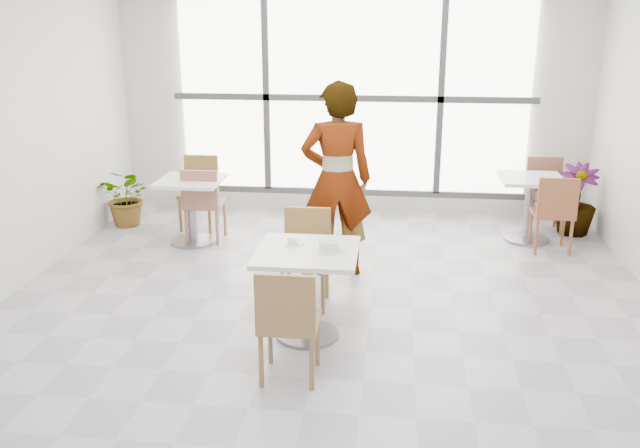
# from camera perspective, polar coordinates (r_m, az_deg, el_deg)

# --- Properties ---
(floor) EXTENTS (7.00, 7.00, 0.00)m
(floor) POSITION_cam_1_polar(r_m,az_deg,el_deg) (5.87, 0.32, -8.46)
(floor) COLOR #9E9EA5
(floor) RESTS_ON ground
(wall_back) EXTENTS (6.00, 0.00, 6.00)m
(wall_back) POSITION_cam_1_polar(r_m,az_deg,el_deg) (8.84, 2.75, 10.51)
(wall_back) COLOR silver
(wall_back) RESTS_ON ground
(wall_front) EXTENTS (6.00, 0.00, 6.00)m
(wall_front) POSITION_cam_1_polar(r_m,az_deg,el_deg) (2.13, -9.77, -13.02)
(wall_front) COLOR silver
(wall_front) RESTS_ON ground
(window) EXTENTS (4.60, 0.07, 2.52)m
(window) POSITION_cam_1_polar(r_m,az_deg,el_deg) (8.77, 2.73, 10.46)
(window) COLOR white
(window) RESTS_ON ground
(main_table) EXTENTS (0.80, 0.80, 0.75)m
(main_table) POSITION_cam_1_polar(r_m,az_deg,el_deg) (5.49, -1.07, -4.42)
(main_table) COLOR silver
(main_table) RESTS_ON ground
(chair_near) EXTENTS (0.42, 0.42, 0.87)m
(chair_near) POSITION_cam_1_polar(r_m,az_deg,el_deg) (4.84, -2.70, -7.86)
(chair_near) COLOR olive
(chair_near) RESTS_ON ground
(chair_far) EXTENTS (0.42, 0.42, 0.87)m
(chair_far) POSITION_cam_1_polar(r_m,az_deg,el_deg) (6.15, -1.17, -2.18)
(chair_far) COLOR olive
(chair_far) RESTS_ON ground
(oatmeal_bowl) EXTENTS (0.21, 0.21, 0.10)m
(oatmeal_bowl) POSITION_cam_1_polar(r_m,az_deg,el_deg) (5.37, 0.76, -1.83)
(oatmeal_bowl) COLOR silver
(oatmeal_bowl) RESTS_ON main_table
(coffee_cup) EXTENTS (0.16, 0.13, 0.07)m
(coffee_cup) POSITION_cam_1_polar(r_m,az_deg,el_deg) (5.52, -2.31, -1.46)
(coffee_cup) COLOR white
(coffee_cup) RESTS_ON main_table
(person) EXTENTS (0.78, 0.58, 1.94)m
(person) POSITION_cam_1_polar(r_m,az_deg,el_deg) (6.72, 1.40, 3.69)
(person) COLOR black
(person) RESTS_ON ground
(bg_table_left) EXTENTS (0.70, 0.70, 0.75)m
(bg_table_left) POSITION_cam_1_polar(r_m,az_deg,el_deg) (7.87, -10.70, 1.84)
(bg_table_left) COLOR white
(bg_table_left) RESTS_ON ground
(bg_table_right) EXTENTS (0.70, 0.70, 0.75)m
(bg_table_right) POSITION_cam_1_polar(r_m,az_deg,el_deg) (8.18, 17.09, 1.95)
(bg_table_right) COLOR white
(bg_table_right) RESTS_ON ground
(bg_chair_left_near) EXTENTS (0.42, 0.42, 0.87)m
(bg_chair_left_near) POSITION_cam_1_polar(r_m,az_deg,el_deg) (7.87, -9.77, 1.98)
(bg_chair_left_near) COLOR #9D614E
(bg_chair_left_near) RESTS_ON ground
(bg_chair_left_far) EXTENTS (0.42, 0.42, 0.87)m
(bg_chair_left_far) POSITION_cam_1_polar(r_m,az_deg,el_deg) (8.48, -10.01, 3.09)
(bg_chair_left_far) COLOR olive
(bg_chair_left_far) RESTS_ON ground
(bg_chair_right_near) EXTENTS (0.42, 0.42, 0.87)m
(bg_chair_right_near) POSITION_cam_1_polar(r_m,az_deg,el_deg) (7.82, 18.97, 1.18)
(bg_chair_right_near) COLOR brown
(bg_chair_right_near) RESTS_ON ground
(bg_chair_right_far) EXTENTS (0.42, 0.42, 0.87)m
(bg_chair_right_far) POSITION_cam_1_polar(r_m,az_deg,el_deg) (8.67, 18.22, 2.78)
(bg_chair_right_far) COLOR brown
(bg_chair_right_far) RESTS_ON ground
(plant_left) EXTENTS (0.75, 0.68, 0.72)m
(plant_left) POSITION_cam_1_polar(r_m,az_deg,el_deg) (8.75, -15.73, 2.19)
(plant_left) COLOR #3A873A
(plant_left) RESTS_ON ground
(plant_right) EXTENTS (0.56, 0.56, 0.84)m
(plant_right) POSITION_cam_1_polar(r_m,az_deg,el_deg) (8.62, 20.56, 1.93)
(plant_right) COLOR #4E743A
(plant_right) RESTS_ON ground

